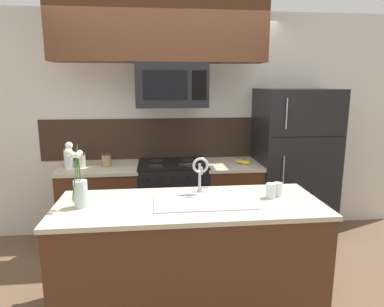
% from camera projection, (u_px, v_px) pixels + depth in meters
% --- Properties ---
extents(ground_plane, '(10.00, 10.00, 0.00)m').
position_uv_depth(ground_plane, '(179.00, 284.00, 3.11)').
color(ground_plane, brown).
extents(rear_partition, '(5.20, 0.10, 2.60)m').
position_uv_depth(rear_partition, '(195.00, 125.00, 4.13)').
color(rear_partition, silver).
rests_on(rear_partition, ground).
extents(splash_band, '(3.01, 0.01, 0.48)m').
position_uv_depth(splash_band, '(171.00, 138.00, 4.07)').
color(splash_band, '#332319').
rests_on(splash_band, rear_partition).
extents(back_counter_left, '(0.86, 0.65, 0.91)m').
position_uv_depth(back_counter_left, '(102.00, 206.00, 3.81)').
color(back_counter_left, '#4C2B19').
rests_on(back_counter_left, ground).
extents(back_counter_right, '(0.63, 0.65, 0.91)m').
position_uv_depth(back_counter_right, '(231.00, 201.00, 3.97)').
color(back_counter_right, '#4C2B19').
rests_on(back_counter_right, ground).
extents(stove_range, '(0.76, 0.64, 0.93)m').
position_uv_depth(stove_range, '(173.00, 203.00, 3.89)').
color(stove_range, black).
rests_on(stove_range, ground).
extents(microwave, '(0.74, 0.40, 0.46)m').
position_uv_depth(microwave, '(172.00, 85.00, 3.61)').
color(microwave, black).
extents(upper_cabinet_band, '(2.18, 0.34, 0.60)m').
position_uv_depth(upper_cabinet_band, '(160.00, 32.00, 3.46)').
color(upper_cabinet_band, '#4C2B19').
extents(refrigerator, '(0.84, 0.74, 1.74)m').
position_uv_depth(refrigerator, '(292.00, 165.00, 3.98)').
color(refrigerator, black).
rests_on(refrigerator, ground).
extents(storage_jar_tall, '(0.09, 0.09, 0.21)m').
position_uv_depth(storage_jar_tall, '(68.00, 158.00, 3.63)').
color(storage_jar_tall, silver).
rests_on(storage_jar_tall, back_counter_left).
extents(storage_jar_medium, '(0.10, 0.10, 0.15)m').
position_uv_depth(storage_jar_medium, '(81.00, 160.00, 3.68)').
color(storage_jar_medium, silver).
rests_on(storage_jar_medium, back_counter_left).
extents(storage_jar_short, '(0.10, 0.10, 0.14)m').
position_uv_depth(storage_jar_short, '(106.00, 160.00, 3.71)').
color(storage_jar_short, '#997F5B').
rests_on(storage_jar_short, back_counter_left).
extents(banana_bunch, '(0.19, 0.15, 0.08)m').
position_uv_depth(banana_bunch, '(244.00, 162.00, 3.82)').
color(banana_bunch, yellow).
rests_on(banana_bunch, back_counter_right).
extents(island_counter, '(2.02, 0.78, 0.91)m').
position_uv_depth(island_counter, '(190.00, 257.00, 2.69)').
color(island_counter, '#4C2B19').
rests_on(island_counter, ground).
extents(kitchen_sink, '(0.76, 0.41, 0.16)m').
position_uv_depth(kitchen_sink, '(204.00, 210.00, 2.62)').
color(kitchen_sink, '#ADAFB5').
rests_on(kitchen_sink, island_counter).
extents(sink_faucet, '(0.14, 0.14, 0.31)m').
position_uv_depth(sink_faucet, '(200.00, 170.00, 2.76)').
color(sink_faucet, '#B7BABF').
rests_on(sink_faucet, island_counter).
extents(drinking_glass, '(0.08, 0.08, 0.12)m').
position_uv_depth(drinking_glass, '(271.00, 191.00, 2.68)').
color(drinking_glass, silver).
rests_on(drinking_glass, island_counter).
extents(spare_glass, '(0.07, 0.07, 0.11)m').
position_uv_depth(spare_glass, '(278.00, 189.00, 2.73)').
color(spare_glass, silver).
rests_on(spare_glass, island_counter).
extents(flower_vase, '(0.14, 0.17, 0.50)m').
position_uv_depth(flower_vase, '(79.00, 187.00, 2.46)').
color(flower_vase, silver).
rests_on(flower_vase, island_counter).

